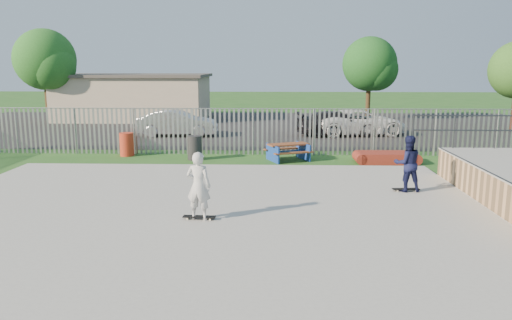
{
  "coord_description": "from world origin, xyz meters",
  "views": [
    {
      "loc": [
        1.86,
        -12.36,
        3.86
      ],
      "look_at": [
        1.37,
        2.0,
        1.1
      ],
      "focal_mm": 35.0,
      "sensor_mm": 36.0,
      "label": 1
    }
  ],
  "objects_px": {
    "trash_bin_red": "(127,144)",
    "skater_navy": "(407,164)",
    "car_dark": "(338,124)",
    "picnic_table": "(288,152)",
    "car_white": "(360,122)",
    "tree_mid": "(369,64)",
    "tree_left": "(45,60)",
    "trash_bin_grey": "(195,148)",
    "skater_white": "(199,186)",
    "car_silver": "(177,123)",
    "funbox": "(386,158)"
  },
  "relations": [
    {
      "from": "picnic_table",
      "to": "car_dark",
      "type": "distance_m",
      "value": 7.73
    },
    {
      "from": "trash_bin_red",
      "to": "trash_bin_grey",
      "type": "xyz_separation_m",
      "value": [
        3.05,
        -0.77,
        -0.0
      ]
    },
    {
      "from": "picnic_table",
      "to": "tree_mid",
      "type": "relative_size",
      "value": 0.35
    },
    {
      "from": "picnic_table",
      "to": "skater_white",
      "type": "height_order",
      "value": "skater_white"
    },
    {
      "from": "funbox",
      "to": "tree_left",
      "type": "relative_size",
      "value": 0.35
    },
    {
      "from": "trash_bin_grey",
      "to": "car_silver",
      "type": "height_order",
      "value": "car_silver"
    },
    {
      "from": "funbox",
      "to": "trash_bin_grey",
      "type": "distance_m",
      "value": 7.76
    },
    {
      "from": "trash_bin_red",
      "to": "tree_mid",
      "type": "bearing_deg",
      "value": 48.09
    },
    {
      "from": "car_silver",
      "to": "tree_left",
      "type": "height_order",
      "value": "tree_left"
    },
    {
      "from": "trash_bin_red",
      "to": "tree_left",
      "type": "distance_m",
      "value": 15.45
    },
    {
      "from": "tree_left",
      "to": "skater_navy",
      "type": "relative_size",
      "value": 3.7
    },
    {
      "from": "car_dark",
      "to": "tree_left",
      "type": "bearing_deg",
      "value": 65.39
    },
    {
      "from": "trash_bin_grey",
      "to": "car_dark",
      "type": "bearing_deg",
      "value": 46.52
    },
    {
      "from": "trash_bin_grey",
      "to": "car_silver",
      "type": "relative_size",
      "value": 0.23
    },
    {
      "from": "trash_bin_grey",
      "to": "car_dark",
      "type": "distance_m",
      "value": 9.81
    },
    {
      "from": "car_dark",
      "to": "skater_navy",
      "type": "distance_m",
      "value": 12.68
    },
    {
      "from": "tree_left",
      "to": "skater_navy",
      "type": "xyz_separation_m",
      "value": [
        19.05,
        -18.47,
        -3.18
      ]
    },
    {
      "from": "trash_bin_red",
      "to": "skater_navy",
      "type": "xyz_separation_m",
      "value": [
        10.23,
        -6.32,
        0.49
      ]
    },
    {
      "from": "trash_bin_red",
      "to": "tree_mid",
      "type": "height_order",
      "value": "tree_mid"
    },
    {
      "from": "trash_bin_grey",
      "to": "tree_mid",
      "type": "bearing_deg",
      "value": 56.94
    },
    {
      "from": "skater_navy",
      "to": "trash_bin_red",
      "type": "bearing_deg",
      "value": -36.75
    },
    {
      "from": "car_white",
      "to": "skater_navy",
      "type": "xyz_separation_m",
      "value": [
        -0.85,
        -13.04,
        0.26
      ]
    },
    {
      "from": "car_silver",
      "to": "tree_left",
      "type": "distance_m",
      "value": 12.15
    },
    {
      "from": "car_white",
      "to": "tree_left",
      "type": "distance_m",
      "value": 20.91
    },
    {
      "from": "funbox",
      "to": "trash_bin_grey",
      "type": "bearing_deg",
      "value": 175.85
    },
    {
      "from": "car_dark",
      "to": "skater_navy",
      "type": "xyz_separation_m",
      "value": [
        0.44,
        -12.67,
        0.3
      ]
    },
    {
      "from": "car_dark",
      "to": "tree_left",
      "type": "height_order",
      "value": "tree_left"
    },
    {
      "from": "funbox",
      "to": "tree_left",
      "type": "bearing_deg",
      "value": 144.95
    },
    {
      "from": "car_silver",
      "to": "car_dark",
      "type": "distance_m",
      "value": 8.75
    },
    {
      "from": "skater_navy",
      "to": "skater_white",
      "type": "height_order",
      "value": "same"
    },
    {
      "from": "car_silver",
      "to": "skater_navy",
      "type": "xyz_separation_m",
      "value": [
        9.18,
        -12.28,
        0.26
      ]
    },
    {
      "from": "trash_bin_grey",
      "to": "car_white",
      "type": "bearing_deg",
      "value": 42.97
    },
    {
      "from": "funbox",
      "to": "tree_mid",
      "type": "height_order",
      "value": "tree_mid"
    },
    {
      "from": "tree_left",
      "to": "trash_bin_grey",
      "type": "bearing_deg",
      "value": -47.42
    },
    {
      "from": "trash_bin_grey",
      "to": "skater_white",
      "type": "height_order",
      "value": "skater_white"
    },
    {
      "from": "car_dark",
      "to": "car_silver",
      "type": "bearing_deg",
      "value": 85.27
    },
    {
      "from": "trash_bin_grey",
      "to": "car_dark",
      "type": "height_order",
      "value": "car_dark"
    },
    {
      "from": "car_dark",
      "to": "picnic_table",
      "type": "bearing_deg",
      "value": 150.56
    },
    {
      "from": "tree_mid",
      "to": "skater_white",
      "type": "height_order",
      "value": "tree_mid"
    },
    {
      "from": "trash_bin_red",
      "to": "car_dark",
      "type": "bearing_deg",
      "value": 32.95
    },
    {
      "from": "car_dark",
      "to": "funbox",
      "type": "bearing_deg",
      "value": -179.86
    },
    {
      "from": "car_silver",
      "to": "skater_white",
      "type": "xyz_separation_m",
      "value": [
        3.42,
        -15.23,
        0.26
      ]
    },
    {
      "from": "trash_bin_grey",
      "to": "skater_navy",
      "type": "distance_m",
      "value": 9.1
    },
    {
      "from": "tree_left",
      "to": "skater_white",
      "type": "xyz_separation_m",
      "value": [
        13.29,
        -21.42,
        -3.18
      ]
    },
    {
      "from": "trash_bin_grey",
      "to": "car_silver",
      "type": "distance_m",
      "value": 7.01
    },
    {
      "from": "car_white",
      "to": "tree_mid",
      "type": "distance_m",
      "value": 8.47
    },
    {
      "from": "trash_bin_red",
      "to": "skater_navy",
      "type": "distance_m",
      "value": 12.04
    },
    {
      "from": "skater_navy",
      "to": "trash_bin_grey",
      "type": "bearing_deg",
      "value": -42.76
    },
    {
      "from": "picnic_table",
      "to": "car_white",
      "type": "distance_m",
      "value": 8.62
    },
    {
      "from": "trash_bin_red",
      "to": "skater_white",
      "type": "xyz_separation_m",
      "value": [
        4.48,
        -9.28,
        0.49
      ]
    }
  ]
}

